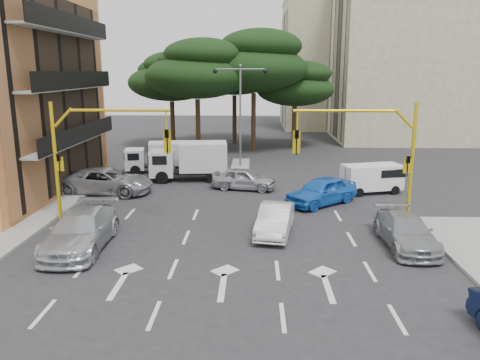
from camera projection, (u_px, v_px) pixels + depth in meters
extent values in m
plane|color=#28282B|center=(230.00, 238.00, 21.29)|extent=(120.00, 120.00, 0.00)
cube|color=gray|center=(240.00, 166.00, 36.84)|extent=(1.40, 6.00, 0.15)
cube|color=black|center=(63.00, 95.00, 28.02)|extent=(0.12, 14.72, 11.20)
cube|color=tan|center=(432.00, 56.00, 49.79)|extent=(20.00, 12.00, 18.00)
cube|color=black|center=(337.00, 61.00, 50.20)|extent=(0.12, 11.04, 16.20)
cube|color=tan|center=(345.00, 66.00, 61.91)|extent=(16.00, 12.00, 16.00)
cube|color=black|center=(284.00, 70.00, 62.26)|extent=(0.12, 11.04, 14.20)
cube|color=tan|center=(348.00, 0.00, 60.01)|extent=(16.15, 12.15, 0.70)
cylinder|color=#382616|center=(198.00, 127.00, 42.25)|extent=(0.44, 0.44, 4.95)
ellipsoid|color=black|center=(197.00, 77.00, 41.24)|extent=(9.15, 9.15, 3.87)
ellipsoid|color=black|center=(203.00, 55.00, 40.41)|extent=(6.86, 6.86, 2.86)
ellipsoid|color=black|center=(192.00, 61.00, 41.25)|extent=(6.07, 6.07, 2.64)
cylinder|color=#382616|center=(253.00, 122.00, 44.00)|extent=(0.44, 0.44, 5.40)
ellipsoid|color=black|center=(254.00, 69.00, 42.90)|extent=(9.98, 9.98, 4.22)
ellipsoid|color=black|center=(261.00, 46.00, 42.03)|extent=(7.49, 7.49, 3.12)
ellipsoid|color=black|center=(248.00, 53.00, 42.88)|extent=(6.62, 6.62, 2.88)
cylinder|color=#382616|center=(173.00, 124.00, 46.29)|extent=(0.44, 0.44, 4.50)
ellipsoid|color=black|center=(171.00, 83.00, 45.37)|extent=(8.32, 8.32, 3.52)
ellipsoid|color=black|center=(176.00, 65.00, 44.57)|extent=(6.24, 6.24, 2.60)
ellipsoid|color=black|center=(166.00, 70.00, 45.40)|extent=(5.52, 5.52, 2.40)
cylinder|color=#382616|center=(294.00, 127.00, 45.98)|extent=(0.44, 0.44, 4.05)
ellipsoid|color=black|center=(295.00, 89.00, 45.15)|extent=(7.49, 7.49, 3.17)
ellipsoid|color=black|center=(302.00, 73.00, 44.40)|extent=(5.62, 5.62, 2.34)
ellipsoid|color=black|center=(290.00, 78.00, 45.22)|extent=(4.97, 4.97, 2.16)
cylinder|color=#382616|center=(234.00, 119.00, 48.98)|extent=(0.44, 0.44, 4.95)
ellipsoid|color=black|center=(234.00, 76.00, 47.97)|extent=(9.15, 9.15, 3.87)
ellipsoid|color=black|center=(240.00, 57.00, 47.13)|extent=(6.86, 6.86, 2.86)
ellipsoid|color=black|center=(230.00, 63.00, 47.97)|extent=(6.07, 6.07, 2.64)
cylinder|color=gold|center=(411.00, 166.00, 22.29)|extent=(0.18, 0.18, 6.00)
cylinder|color=gold|center=(404.00, 118.00, 21.80)|extent=(0.95, 0.14, 0.95)
cylinder|color=gold|center=(345.00, 111.00, 21.80)|extent=(4.80, 0.14, 0.14)
cylinder|color=gold|center=(297.00, 120.00, 21.97)|extent=(0.08, 0.08, 0.90)
imported|color=black|center=(297.00, 142.00, 22.21)|extent=(0.20, 0.24, 1.20)
cube|color=gold|center=(296.00, 142.00, 22.29)|extent=(0.36, 0.06, 1.10)
imported|color=black|center=(408.00, 166.00, 22.16)|extent=(0.16, 0.20, 1.00)
cube|color=gold|center=(407.00, 166.00, 22.25)|extent=(0.35, 0.08, 0.70)
cylinder|color=gold|center=(56.00, 164.00, 22.81)|extent=(0.18, 0.18, 6.00)
cylinder|color=gold|center=(63.00, 117.00, 22.28)|extent=(0.95, 0.14, 0.95)
cylinder|color=gold|center=(120.00, 110.00, 22.12)|extent=(4.80, 0.14, 0.14)
cylinder|color=gold|center=(166.00, 120.00, 22.15)|extent=(0.08, 0.08, 0.90)
imported|color=black|center=(167.00, 142.00, 22.39)|extent=(0.20, 0.24, 1.20)
cube|color=gold|center=(167.00, 142.00, 22.47)|extent=(0.36, 0.06, 1.10)
imported|color=black|center=(59.00, 164.00, 22.65)|extent=(0.16, 0.20, 1.00)
cube|color=gold|center=(60.00, 164.00, 22.75)|extent=(0.35, 0.08, 0.70)
cylinder|color=slate|center=(240.00, 118.00, 35.97)|extent=(0.16, 0.16, 7.50)
cylinder|color=slate|center=(228.00, 69.00, 35.17)|extent=(1.80, 0.10, 0.10)
sphere|color=black|center=(215.00, 71.00, 35.23)|extent=(0.36, 0.36, 0.36)
cylinder|color=slate|center=(252.00, 69.00, 35.12)|extent=(1.80, 0.10, 0.10)
sphere|color=black|center=(266.00, 71.00, 35.12)|extent=(0.36, 0.36, 0.36)
sphere|color=slate|center=(240.00, 66.00, 35.08)|extent=(0.24, 0.24, 0.24)
imported|color=silver|center=(275.00, 220.00, 21.70)|extent=(2.11, 4.30, 1.36)
imported|color=blue|center=(322.00, 191.00, 26.51)|extent=(4.68, 4.32, 1.55)
imported|color=#B1B4B9|center=(81.00, 230.00, 19.88)|extent=(2.39, 5.57, 1.60)
imported|color=#999BA0|center=(107.00, 181.00, 28.81)|extent=(5.86, 3.15, 1.56)
imported|color=#AAADB2|center=(244.00, 179.00, 29.87)|extent=(4.35, 2.48, 1.40)
imported|color=#96999D|center=(406.00, 231.00, 20.10)|extent=(1.96, 4.73, 1.37)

